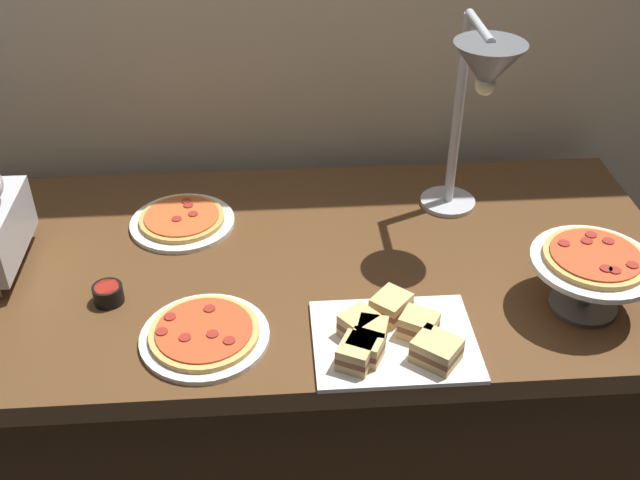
{
  "coord_description": "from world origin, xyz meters",
  "views": [
    {
      "loc": [
        0.03,
        -1.39,
        1.79
      ],
      "look_at": [
        0.12,
        0.0,
        0.81
      ],
      "focal_mm": 41.99,
      "sensor_mm": 36.0,
      "label": 1
    }
  ],
  "objects_px": {
    "pizza_plate_center": "(204,335)",
    "pizza_plate_raised_stand": "(593,265)",
    "pizza_plate_front": "(182,221)",
    "sauce_cup_near": "(108,293)",
    "heat_lamp": "(480,85)",
    "sandwich_platter": "(391,337)"
  },
  "relations": [
    {
      "from": "pizza_plate_center",
      "to": "sandwich_platter",
      "type": "xyz_separation_m",
      "value": [
        0.37,
        -0.05,
        0.01
      ]
    },
    {
      "from": "pizza_plate_center",
      "to": "sandwich_platter",
      "type": "height_order",
      "value": "sandwich_platter"
    },
    {
      "from": "heat_lamp",
      "to": "sandwich_platter",
      "type": "height_order",
      "value": "heat_lamp"
    },
    {
      "from": "pizza_plate_center",
      "to": "sauce_cup_near",
      "type": "xyz_separation_m",
      "value": [
        -0.21,
        0.13,
        0.01
      ]
    },
    {
      "from": "pizza_plate_front",
      "to": "pizza_plate_raised_stand",
      "type": "distance_m",
      "value": 0.96
    },
    {
      "from": "pizza_plate_center",
      "to": "pizza_plate_raised_stand",
      "type": "height_order",
      "value": "pizza_plate_raised_stand"
    },
    {
      "from": "pizza_plate_front",
      "to": "sauce_cup_near",
      "type": "height_order",
      "value": "sauce_cup_near"
    },
    {
      "from": "pizza_plate_raised_stand",
      "to": "sauce_cup_near",
      "type": "xyz_separation_m",
      "value": [
        -1.01,
        0.09,
        -0.09
      ]
    },
    {
      "from": "heat_lamp",
      "to": "sauce_cup_near",
      "type": "bearing_deg",
      "value": -166.96
    },
    {
      "from": "pizza_plate_raised_stand",
      "to": "pizza_plate_center",
      "type": "bearing_deg",
      "value": -176.63
    },
    {
      "from": "heat_lamp",
      "to": "pizza_plate_raised_stand",
      "type": "bearing_deg",
      "value": -53.72
    },
    {
      "from": "sauce_cup_near",
      "to": "sandwich_platter",
      "type": "bearing_deg",
      "value": -17.21
    },
    {
      "from": "pizza_plate_front",
      "to": "pizza_plate_raised_stand",
      "type": "xyz_separation_m",
      "value": [
        0.87,
        -0.37,
        0.1
      ]
    },
    {
      "from": "pizza_plate_front",
      "to": "sauce_cup_near",
      "type": "bearing_deg",
      "value": -114.98
    },
    {
      "from": "pizza_plate_center",
      "to": "sandwich_platter",
      "type": "relative_size",
      "value": 0.8
    },
    {
      "from": "pizza_plate_front",
      "to": "pizza_plate_center",
      "type": "distance_m",
      "value": 0.43
    },
    {
      "from": "heat_lamp",
      "to": "sauce_cup_near",
      "type": "relative_size",
      "value": 7.88
    },
    {
      "from": "sandwich_platter",
      "to": "sauce_cup_near",
      "type": "xyz_separation_m",
      "value": [
        -0.58,
        0.18,
        -0.0
      ]
    },
    {
      "from": "pizza_plate_raised_stand",
      "to": "sandwich_platter",
      "type": "height_order",
      "value": "pizza_plate_raised_stand"
    },
    {
      "from": "heat_lamp",
      "to": "pizza_plate_center",
      "type": "bearing_deg",
      "value": -151.66
    },
    {
      "from": "heat_lamp",
      "to": "pizza_plate_raised_stand",
      "type": "relative_size",
      "value": 1.97
    },
    {
      "from": "pizza_plate_center",
      "to": "pizza_plate_front",
      "type": "bearing_deg",
      "value": 100.43
    }
  ]
}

